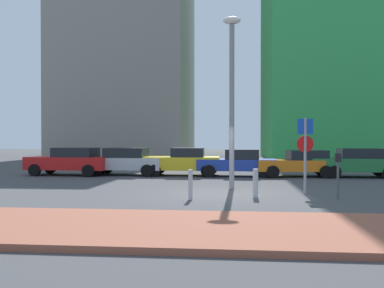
# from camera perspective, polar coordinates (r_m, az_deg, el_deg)

# --- Properties ---
(ground_plane) EXTENTS (120.00, 120.00, 0.00)m
(ground_plane) POSITION_cam_1_polar(r_m,az_deg,el_deg) (15.14, 3.94, -6.80)
(ground_plane) COLOR #424244
(sidewalk_brick) EXTENTS (40.00, 3.69, 0.14)m
(sidewalk_brick) POSITION_cam_1_polar(r_m,az_deg,el_deg) (8.99, 2.89, -11.58)
(sidewalk_brick) COLOR #93513D
(sidewalk_brick) RESTS_ON ground
(parked_car_red) EXTENTS (4.50, 2.13, 1.50)m
(parked_car_red) POSITION_cam_1_polar(r_m,az_deg,el_deg) (23.45, -16.35, -2.22)
(parked_car_red) COLOR red
(parked_car_red) RESTS_ON ground
(parked_car_silver) EXTENTS (4.20, 2.18, 1.48)m
(parked_car_silver) POSITION_cam_1_polar(r_m,az_deg,el_deg) (22.91, -8.99, -2.28)
(parked_car_silver) COLOR #B7BABF
(parked_car_silver) RESTS_ON ground
(parked_car_yellow) EXTENTS (4.05, 2.10, 1.49)m
(parked_car_yellow) POSITION_cam_1_polar(r_m,az_deg,el_deg) (22.39, -1.18, -2.38)
(parked_car_yellow) COLOR gold
(parked_car_yellow) RESTS_ON ground
(parked_car_blue) EXTENTS (4.13, 1.97, 1.42)m
(parked_car_blue) POSITION_cam_1_polar(r_m,az_deg,el_deg) (22.06, 6.31, -2.53)
(parked_car_blue) COLOR #1E389E
(parked_car_blue) RESTS_ON ground
(parked_car_orange) EXTENTS (4.60, 2.22, 1.38)m
(parked_car_orange) POSITION_cam_1_polar(r_m,az_deg,el_deg) (22.37, 14.74, -2.53)
(parked_car_orange) COLOR orange
(parked_car_orange) RESTS_ON ground
(parked_car_green) EXTENTS (4.49, 2.08, 1.48)m
(parked_car_green) POSITION_cam_1_polar(r_m,az_deg,el_deg) (22.95, 21.42, -2.33)
(parked_car_green) COLOR #237238
(parked_car_green) RESTS_ON ground
(parking_sign_post) EXTENTS (0.60, 0.10, 2.73)m
(parking_sign_post) POSITION_cam_1_polar(r_m,az_deg,el_deg) (15.45, 15.24, -0.30)
(parking_sign_post) COLOR gray
(parking_sign_post) RESTS_ON ground
(parking_meter) EXTENTS (0.18, 0.14, 1.50)m
(parking_meter) POSITION_cam_1_polar(r_m,az_deg,el_deg) (14.48, 19.37, -3.34)
(parking_meter) COLOR #4C4C51
(parking_meter) RESTS_ON ground
(street_lamp) EXTENTS (0.70, 0.36, 6.80)m
(street_lamp) POSITION_cam_1_polar(r_m,az_deg,el_deg) (16.65, 5.48, 7.74)
(street_lamp) COLOR gray
(street_lamp) RESTS_ON ground
(traffic_bollard_near) EXTENTS (0.18, 0.18, 0.97)m
(traffic_bollard_near) POSITION_cam_1_polar(r_m,az_deg,el_deg) (14.20, 8.69, -5.34)
(traffic_bollard_near) COLOR #B7B7BC
(traffic_bollard_near) RESTS_ON ground
(traffic_bollard_mid) EXTENTS (0.14, 0.14, 0.98)m
(traffic_bollard_mid) POSITION_cam_1_polar(r_m,az_deg,el_deg) (13.55, -0.21, -5.60)
(traffic_bollard_mid) COLOR #B7B7BC
(traffic_bollard_mid) RESTS_ON ground
(building_colorful_midrise) EXTENTS (18.52, 13.92, 27.53)m
(building_colorful_midrise) POSITION_cam_1_polar(r_m,az_deg,el_deg) (46.08, 22.04, 15.51)
(building_colorful_midrise) COLOR green
(building_colorful_midrise) RESTS_ON ground
(building_under_construction) EXTENTS (14.07, 15.23, 21.68)m
(building_under_construction) POSITION_cam_1_polar(r_m,az_deg,el_deg) (49.91, -8.68, 10.97)
(building_under_construction) COLOR gray
(building_under_construction) RESTS_ON ground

